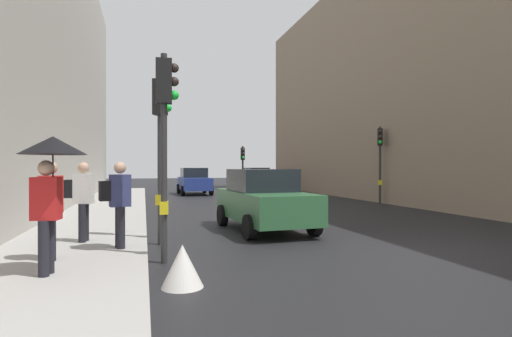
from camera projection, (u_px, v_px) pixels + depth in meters
The scene contains 15 objects.
ground_plane at pixel (421, 251), 8.95m from camera, with size 120.00×120.00×0.00m, color black.
sidewalk_kerb at pixel (96, 223), 12.83m from camera, with size 3.00×40.00×0.16m, color #A8A5A0.
building_facade_right at pixel (490, 76), 21.66m from camera, with size 12.00×35.86×13.18m, color gray.
traffic_light_near_right at pixel (161, 128), 9.68m from camera, with size 0.45×0.34×3.99m.
traffic_light_near_left at pixel (165, 119), 7.82m from camera, with size 0.44×0.26×3.97m.
traffic_light_far_median at pixel (243, 161), 28.17m from camera, with size 0.25×0.43×3.24m.
traffic_light_mid_street at pixel (380, 151), 20.33m from camera, with size 0.35×0.45×3.82m.
car_red_sedan at pixel (255, 179), 32.90m from camera, with size 2.21×4.30×1.76m.
car_green_estate at pixel (264, 200), 11.93m from camera, with size 2.24×4.31×1.76m.
car_blue_van at pixel (194, 181), 27.55m from camera, with size 2.08×4.23×1.76m.
pedestrian_with_umbrella at pixel (51, 166), 6.37m from camera, with size 1.00×1.00×2.14m.
pedestrian_with_black_backpack at pixel (82, 197), 9.20m from camera, with size 0.64×0.39×1.77m.
pedestrian_with_grey_backpack at pixel (118, 199), 8.46m from camera, with size 0.65×0.41×1.77m.
pedestrian_in_red_jacket at pixel (51, 206), 7.38m from camera, with size 0.46×0.36×1.77m.
warning_sign_triangle at pixel (182, 266), 6.25m from camera, with size 0.64×0.64×0.65m, color silver.
Camera 1 is at (-5.81, -7.68, 1.83)m, focal length 28.97 mm.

